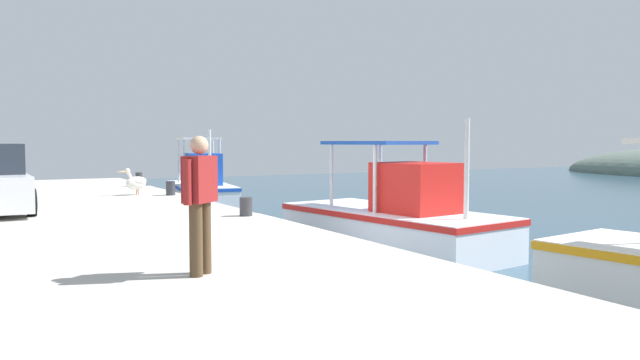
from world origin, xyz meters
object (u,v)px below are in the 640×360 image
at_px(fishing_boat_nearest, 202,188).
at_px(mooring_bollard_nearest, 139,179).
at_px(fishing_boat_second, 395,221).
at_px(mooring_bollard_third, 246,207).
at_px(mooring_bollard_second, 171,188).
at_px(fisherman_standing, 200,198).
at_px(pelican, 136,182).

distance_m(fishing_boat_nearest, mooring_bollard_nearest, 2.42).
xyz_separation_m(fishing_boat_second, mooring_bollard_third, (-1.47, -2.93, 0.33)).
bearing_deg(fishing_boat_nearest, mooring_bollard_second, -29.06).
bearing_deg(fisherman_standing, pelican, 171.01).
relative_size(pelican, mooring_bollard_third, 2.36).
bearing_deg(fishing_boat_second, fisherman_standing, -56.27).
bearing_deg(pelican, mooring_bollard_second, 57.40).
distance_m(fishing_boat_nearest, mooring_bollard_second, 4.92).
relative_size(pelican, mooring_bollard_nearest, 1.91).
bearing_deg(mooring_bollard_third, fishing_boat_nearest, 166.90).
bearing_deg(pelican, fishing_boat_second, 25.58).
relative_size(fishing_boat_second, mooring_bollard_second, 13.49).
bearing_deg(mooring_bollard_third, mooring_bollard_nearest, 180.00).
bearing_deg(mooring_bollard_second, mooring_bollard_third, 0.00).
bearing_deg(fishing_boat_second, mooring_bollard_third, -116.61).
bearing_deg(mooring_bollard_second, fisherman_standing, -13.80).
bearing_deg(mooring_bollard_nearest, mooring_bollard_second, -0.00).
xyz_separation_m(mooring_bollard_nearest, mooring_bollard_third, (10.06, -0.00, -0.05)).
distance_m(fishing_boat_nearest, fishing_boat_second, 11.71).
distance_m(fishing_boat_nearest, pelican, 4.98).
bearing_deg(fisherman_standing, mooring_bollard_second, 166.20).
height_order(fishing_boat_nearest, mooring_bollard_nearest, fishing_boat_nearest).
height_order(fisherman_standing, mooring_bollard_nearest, fisherman_standing).
relative_size(fishing_boat_nearest, mooring_bollard_third, 12.86).
bearing_deg(mooring_bollard_nearest, mooring_bollard_third, -0.00).
height_order(fishing_boat_nearest, mooring_bollard_third, fishing_boat_nearest).
height_order(fisherman_standing, mooring_bollard_third, fisherman_standing).
distance_m(fishing_boat_second, mooring_bollard_second, 7.98).
bearing_deg(fishing_boat_nearest, mooring_bollard_nearest, -85.96).
relative_size(fisherman_standing, mooring_bollard_second, 3.95).
relative_size(fishing_boat_second, pelican, 5.94).
relative_size(fishing_boat_nearest, fishing_boat_second, 0.92).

